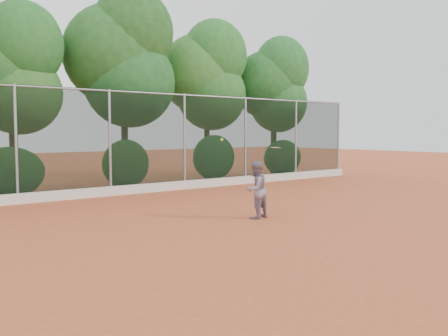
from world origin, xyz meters
TOP-DOWN VIEW (x-y plane):
  - ground at (0.00, 0.00)m, footprint 80.00×80.00m
  - concrete_curb at (0.00, 6.82)m, footprint 24.00×0.20m
  - tennis_player at (0.72, 0.67)m, footprint 0.76×0.64m
  - chainlink_fence at (-0.00, 7.00)m, footprint 24.09×0.09m
  - foliage_backdrop at (-0.55, 8.98)m, footprint 23.70×3.63m
  - tennis_racket at (1.19, 0.47)m, footprint 0.33×0.34m
  - tennis_ball_in_flight at (-0.66, 0.26)m, footprint 0.06×0.06m

SIDE VIEW (x-z plane):
  - ground at x=0.00m, z-range 0.00..0.00m
  - concrete_curb at x=0.00m, z-range 0.00..0.30m
  - tennis_player at x=0.72m, z-range 0.00..1.40m
  - tennis_racket at x=1.19m, z-range 1.42..1.94m
  - chainlink_fence at x=0.00m, z-range 0.11..3.61m
  - tennis_ball_in_flight at x=-0.66m, z-range 1.92..1.98m
  - foliage_backdrop at x=-0.55m, z-range 0.63..8.18m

